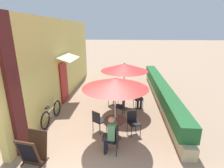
{
  "coord_description": "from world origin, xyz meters",
  "views": [
    {
      "loc": [
        0.81,
        -3.89,
        3.73
      ],
      "look_at": [
        0.15,
        4.7,
        1.0
      ],
      "focal_mm": 28.0,
      "sensor_mm": 36.0,
      "label": 1
    }
  ],
  "objects_px": {
    "menu_board": "(33,149)",
    "cafe_chair_mid_right": "(112,95)",
    "seated_patron_near_right": "(110,133)",
    "cafe_chair_mid_back": "(121,105)",
    "coffee_cup_near": "(117,118)",
    "patio_table_mid": "(124,98)",
    "patio_table_near": "(115,125)",
    "cafe_chair_near_right": "(114,138)",
    "cafe_chair_near_back": "(133,121)",
    "seated_patron_mid_left": "(139,95)",
    "cafe_chair_near_left": "(98,120)",
    "patio_umbrella_mid": "(124,67)",
    "cafe_chair_mid_left": "(138,97)",
    "patio_umbrella_near": "(115,83)",
    "coffee_cup_mid": "(127,93)",
    "bicycle_leaning": "(52,113)"
  },
  "relations": [
    {
      "from": "cafe_chair_near_right",
      "to": "cafe_chair_near_left",
      "type": "bearing_deg",
      "value": 35.91
    },
    {
      "from": "patio_umbrella_mid",
      "to": "cafe_chair_mid_left",
      "type": "height_order",
      "value": "patio_umbrella_mid"
    },
    {
      "from": "bicycle_leaning",
      "to": "seated_patron_near_right",
      "type": "bearing_deg",
      "value": -31.84
    },
    {
      "from": "cafe_chair_mid_left",
      "to": "cafe_chair_mid_right",
      "type": "height_order",
      "value": "same"
    },
    {
      "from": "cafe_chair_near_back",
      "to": "coffee_cup_mid",
      "type": "relative_size",
      "value": 9.67
    },
    {
      "from": "patio_table_near",
      "to": "cafe_chair_near_right",
      "type": "distance_m",
      "value": 0.74
    },
    {
      "from": "seated_patron_mid_left",
      "to": "patio_umbrella_mid",
      "type": "bearing_deg",
      "value": -2.74
    },
    {
      "from": "coffee_cup_near",
      "to": "cafe_chair_mid_back",
      "type": "distance_m",
      "value": 1.65
    },
    {
      "from": "cafe_chair_near_left",
      "to": "coffee_cup_mid",
      "type": "distance_m",
      "value": 2.44
    },
    {
      "from": "seated_patron_mid_left",
      "to": "cafe_chair_mid_right",
      "type": "distance_m",
      "value": 1.35
    },
    {
      "from": "patio_table_mid",
      "to": "patio_table_near",
      "type": "bearing_deg",
      "value": -96.29
    },
    {
      "from": "cafe_chair_near_left",
      "to": "cafe_chair_mid_back",
      "type": "xyz_separation_m",
      "value": [
        0.82,
        1.35,
        0.0
      ]
    },
    {
      "from": "menu_board",
      "to": "cafe_chair_mid_right",
      "type": "bearing_deg",
      "value": 73.93
    },
    {
      "from": "seated_patron_mid_left",
      "to": "cafe_chair_mid_right",
      "type": "height_order",
      "value": "seated_patron_mid_left"
    },
    {
      "from": "patio_table_near",
      "to": "cafe_chair_mid_left",
      "type": "xyz_separation_m",
      "value": [
        0.96,
        2.73,
        -0.03
      ]
    },
    {
      "from": "coffee_cup_near",
      "to": "cafe_chair_mid_right",
      "type": "height_order",
      "value": "cafe_chair_mid_right"
    },
    {
      "from": "patio_table_near",
      "to": "patio_umbrella_mid",
      "type": "height_order",
      "value": "patio_umbrella_mid"
    },
    {
      "from": "cafe_chair_mid_left",
      "to": "menu_board",
      "type": "bearing_deg",
      "value": 35.32
    },
    {
      "from": "cafe_chair_near_left",
      "to": "cafe_chair_near_back",
      "type": "bearing_deg",
      "value": 35.91
    },
    {
      "from": "coffee_cup_mid",
      "to": "bicycle_leaning",
      "type": "distance_m",
      "value": 3.52
    },
    {
      "from": "patio_table_mid",
      "to": "seated_patron_mid_left",
      "type": "bearing_deg",
      "value": 13.52
    },
    {
      "from": "cafe_chair_near_back",
      "to": "seated_patron_mid_left",
      "type": "height_order",
      "value": "seated_patron_mid_left"
    },
    {
      "from": "seated_patron_near_right",
      "to": "bicycle_leaning",
      "type": "bearing_deg",
      "value": 61.78
    },
    {
      "from": "bicycle_leaning",
      "to": "patio_table_mid",
      "type": "bearing_deg",
      "value": 27.77
    },
    {
      "from": "patio_table_near",
      "to": "menu_board",
      "type": "relative_size",
      "value": 0.88
    },
    {
      "from": "seated_patron_mid_left",
      "to": "cafe_chair_near_right",
      "type": "bearing_deg",
      "value": 57.49
    },
    {
      "from": "patio_umbrella_near",
      "to": "cafe_chair_near_back",
      "type": "height_order",
      "value": "patio_umbrella_near"
    },
    {
      "from": "cafe_chair_near_left",
      "to": "patio_umbrella_near",
      "type": "bearing_deg",
      "value": 5.91
    },
    {
      "from": "patio_table_near",
      "to": "seated_patron_near_right",
      "type": "xyz_separation_m",
      "value": [
        -0.1,
        -0.73,
        0.15
      ]
    },
    {
      "from": "patio_table_mid",
      "to": "cafe_chair_mid_left",
      "type": "distance_m",
      "value": 0.74
    },
    {
      "from": "cafe_chair_near_right",
      "to": "cafe_chair_mid_right",
      "type": "height_order",
      "value": "same"
    },
    {
      "from": "seated_patron_near_right",
      "to": "seated_patron_mid_left",
      "type": "height_order",
      "value": "same"
    },
    {
      "from": "patio_table_near",
      "to": "seated_patron_mid_left",
      "type": "bearing_deg",
      "value": 69.32
    },
    {
      "from": "cafe_chair_near_left",
      "to": "seated_patron_near_right",
      "type": "bearing_deg",
      "value": -28.33
    },
    {
      "from": "cafe_chair_near_left",
      "to": "cafe_chair_near_right",
      "type": "relative_size",
      "value": 1.0
    },
    {
      "from": "cafe_chair_near_right",
      "to": "cafe_chair_mid_right",
      "type": "distance_m",
      "value": 3.66
    },
    {
      "from": "patio_table_mid",
      "to": "cafe_chair_near_back",
      "type": "bearing_deg",
      "value": -79.88
    },
    {
      "from": "patio_umbrella_near",
      "to": "cafe_chair_mid_back",
      "type": "bearing_deg",
      "value": 84.38
    },
    {
      "from": "coffee_cup_near",
      "to": "cafe_chair_mid_right",
      "type": "bearing_deg",
      "value": 97.56
    },
    {
      "from": "cafe_chair_mid_right",
      "to": "patio_umbrella_near",
      "type": "bearing_deg",
      "value": -40.03
    },
    {
      "from": "cafe_chair_near_right",
      "to": "patio_table_near",
      "type": "bearing_deg",
      "value": 5.91
    },
    {
      "from": "patio_umbrella_near",
      "to": "coffee_cup_near",
      "type": "height_order",
      "value": "patio_umbrella_near"
    },
    {
      "from": "seated_patron_near_right",
      "to": "cafe_chair_mid_back",
      "type": "height_order",
      "value": "seated_patron_near_right"
    },
    {
      "from": "patio_umbrella_near",
      "to": "cafe_chair_mid_left",
      "type": "xyz_separation_m",
      "value": [
        0.96,
        2.73,
        -1.55
      ]
    },
    {
      "from": "cafe_chair_near_back",
      "to": "patio_umbrella_mid",
      "type": "relative_size",
      "value": 0.38
    },
    {
      "from": "coffee_cup_near",
      "to": "cafe_chair_mid_back",
      "type": "relative_size",
      "value": 0.1
    },
    {
      "from": "patio_umbrella_mid",
      "to": "bicycle_leaning",
      "type": "distance_m",
      "value": 3.73
    },
    {
      "from": "patio_table_near",
      "to": "cafe_chair_near_back",
      "type": "height_order",
      "value": "cafe_chair_near_back"
    },
    {
      "from": "cafe_chair_near_right",
      "to": "menu_board",
      "type": "bearing_deg",
      "value": 109.89
    },
    {
      "from": "patio_umbrella_near",
      "to": "menu_board",
      "type": "height_order",
      "value": "patio_umbrella_near"
    }
  ]
}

